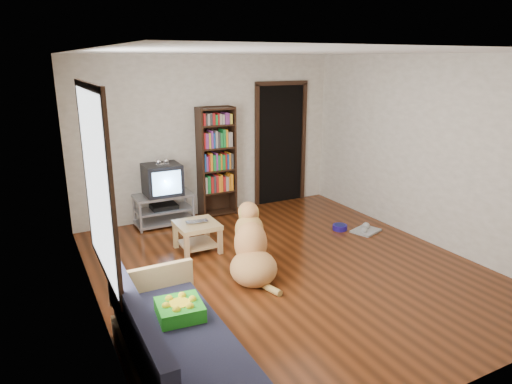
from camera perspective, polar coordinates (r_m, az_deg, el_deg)
name	(u,v)px	position (r m, az deg, el deg)	size (l,w,h in m)	color
ground	(287,268)	(5.82, 3.86, -9.46)	(5.00, 5.00, 0.00)	#5B270F
ceiling	(291,52)	(5.25, 4.42, 17.04)	(5.00, 5.00, 0.00)	white
wall_back	(209,137)	(7.59, -5.85, 6.89)	(4.50, 4.50, 0.00)	silver
wall_front	(472,238)	(3.60, 25.44, -5.25)	(4.50, 4.50, 0.00)	silver
wall_left	(88,192)	(4.66, -20.21, 0.00)	(5.00, 5.00, 0.00)	silver
wall_right	(426,150)	(6.82, 20.52, 4.89)	(5.00, 5.00, 0.00)	silver
green_cushion	(180,310)	(4.05, -9.51, -14.29)	(0.37, 0.37, 0.12)	green
laptop	(198,223)	(6.19, -7.31, -3.84)	(0.30, 0.19, 0.02)	#B5B6BA
dog_bowl	(340,227)	(7.15, 10.45, -4.36)	(0.22, 0.22, 0.08)	navy
grey_rag	(366,231)	(7.16, 13.57, -4.73)	(0.40, 0.32, 0.03)	#ADADAD
window	(97,184)	(4.13, -19.29, 0.97)	(0.03, 1.46, 1.70)	white
doorway	(281,141)	(8.19, 3.09, 6.35)	(1.03, 0.05, 2.19)	black
tv_stand	(164,208)	(7.32, -11.43, -2.01)	(0.90, 0.45, 0.50)	#99999E
crt_tv	(162,179)	(7.21, -11.69, 1.62)	(0.55, 0.52, 0.58)	black
bookshelf	(216,156)	(7.52, -4.98, 4.51)	(0.60, 0.30, 1.80)	black
sofa	(177,353)	(3.93, -9.91, -19.21)	(0.80, 1.80, 0.80)	tan
coffee_table	(197,231)	(6.26, -7.37, -4.89)	(0.55, 0.55, 0.40)	tan
dog	(252,251)	(5.49, -0.56, -7.34)	(0.72, 1.09, 0.90)	#D48851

